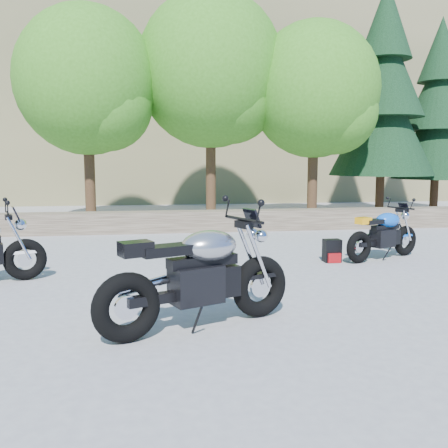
{
  "coord_description": "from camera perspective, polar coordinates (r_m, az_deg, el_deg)",
  "views": [
    {
      "loc": [
        -0.91,
        -6.52,
        1.72
      ],
      "look_at": [
        0.2,
        1.0,
        0.75
      ],
      "focal_mm": 40.0,
      "sensor_mm": 36.0,
      "label": 1
    }
  ],
  "objects": [
    {
      "name": "blue_bike",
      "position": [
        9.14,
        17.79,
        -1.16
      ],
      "size": [
        1.66,
        0.89,
        0.89
      ],
      "rotation": [
        0.0,
        0.0,
        0.44
      ],
      "color": "black",
      "rests_on": "ground"
    },
    {
      "name": "conifer_far",
      "position": [
        17.99,
        23.29,
        11.65
      ],
      "size": [
        2.82,
        2.82,
        6.27
      ],
      "color": "#382314",
      "rests_on": "ground"
    },
    {
      "name": "stone_wall",
      "position": [
        12.14,
        -4.05,
        0.31
      ],
      "size": [
        22.0,
        0.55,
        0.5
      ],
      "primitive_type": "cube",
      "color": "#4E4234",
      "rests_on": "ground"
    },
    {
      "name": "backpack",
      "position": [
        8.7,
        12.25,
        -3.04
      ],
      "size": [
        0.29,
        0.25,
        0.39
      ],
      "rotation": [
        0.0,
        0.0,
        0.01
      ],
      "color": "black",
      "rests_on": "ground"
    },
    {
      "name": "silver_bike",
      "position": [
        5.12,
        -2.83,
        -6.04
      ],
      "size": [
        2.11,
        1.05,
        1.12
      ],
      "rotation": [
        0.0,
        0.0,
        0.39
      ],
      "color": "black",
      "rests_on": "ground"
    },
    {
      "name": "tree_decid_left",
      "position": [
        13.86,
        -15.0,
        14.98
      ],
      "size": [
        3.67,
        3.67,
        5.62
      ],
      "color": "#382314",
      "rests_on": "ground"
    },
    {
      "name": "tree_decid_right",
      "position": [
        14.33,
        10.78,
        14.29
      ],
      "size": [
        3.54,
        3.54,
        5.41
      ],
      "color": "#382314",
      "rests_on": "ground"
    },
    {
      "name": "ground",
      "position": [
        6.8,
        -0.44,
        -7.38
      ],
      "size": [
        90.0,
        90.0,
        0.0
      ],
      "primitive_type": "plane",
      "color": "gray",
      "rests_on": "ground"
    },
    {
      "name": "conifer_near",
      "position": [
        16.46,
        17.77,
        13.79
      ],
      "size": [
        3.17,
        3.17,
        7.06
      ],
      "color": "#382314",
      "rests_on": "ground"
    },
    {
      "name": "hillside",
      "position": [
        35.21,
        -2.02,
        16.74
      ],
      "size": [
        80.0,
        30.0,
        15.0
      ],
      "primitive_type": "cube",
      "color": "brown",
      "rests_on": "ground"
    },
    {
      "name": "tree_decid_mid",
      "position": [
        14.36,
        -1.08,
        16.58
      ],
      "size": [
        4.08,
        4.08,
        6.24
      ],
      "color": "#382314",
      "rests_on": "ground"
    }
  ]
}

